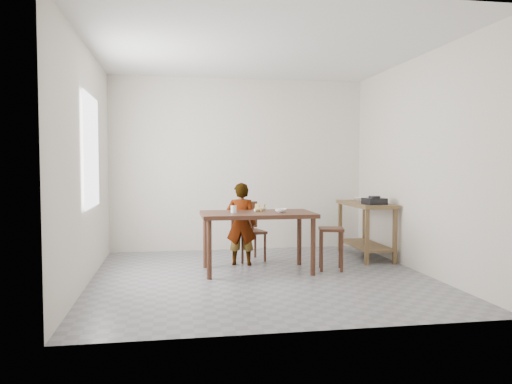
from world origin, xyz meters
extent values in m
cube|color=slate|center=(0.00, 0.00, -0.02)|extent=(4.00, 4.00, 0.04)
cube|color=white|center=(0.00, 0.00, 2.72)|extent=(4.00, 4.00, 0.04)
cube|color=silver|center=(0.00, 2.02, 1.35)|extent=(4.00, 0.04, 2.70)
cube|color=silver|center=(0.00, -2.02, 1.35)|extent=(4.00, 0.04, 2.70)
cube|color=silver|center=(-2.02, 0.00, 1.35)|extent=(0.04, 4.00, 2.70)
cube|color=silver|center=(2.02, 0.00, 1.35)|extent=(0.04, 4.00, 2.70)
cube|color=white|center=(-1.97, 0.20, 1.50)|extent=(0.02, 1.10, 1.30)
imported|color=white|center=(-0.14, 0.75, 0.55)|extent=(0.45, 0.35, 1.11)
cylinder|color=white|center=(-0.30, 0.28, 0.80)|extent=(0.09, 0.09, 0.09)
imported|color=white|center=(0.29, 0.23, 0.77)|extent=(0.18, 0.18, 0.05)
imported|color=white|center=(1.75, 1.30, 0.83)|extent=(0.25, 0.25, 0.06)
cube|color=black|center=(1.69, 0.63, 0.84)|extent=(0.29, 0.29, 0.09)
camera|label=1|loc=(-1.06, -5.83, 1.35)|focal=35.00mm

